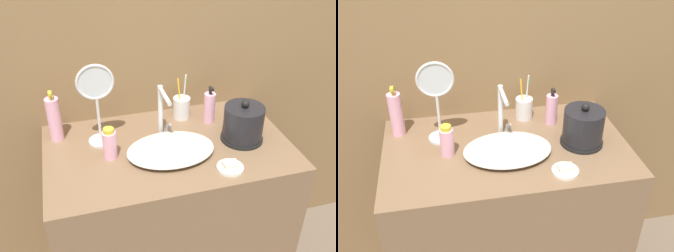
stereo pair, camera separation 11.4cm
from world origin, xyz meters
TOP-DOWN VIEW (x-y plane):
  - wall_back at (0.00, 0.62)m, footprint 6.00×0.04m
  - vanity_counter at (0.00, 0.30)m, footprint 1.01×0.60m
  - sink_basin at (-0.01, 0.25)m, footprint 0.36×0.25m
  - faucet at (-0.00, 0.39)m, footprint 0.06×0.15m
  - electric_kettle at (0.32, 0.27)m, footprint 0.18×0.18m
  - toothbrush_cup at (0.12, 0.52)m, footprint 0.08×0.08m
  - lotion_bottle at (-0.44, 0.48)m, footprint 0.06×0.06m
  - shampoo_bottle at (0.23, 0.45)m, footprint 0.05×0.05m
  - mouthwash_bottle at (-0.24, 0.29)m, footprint 0.06×0.06m
  - soap_dish at (0.19, 0.09)m, footprint 0.10×0.10m
  - vanity_mirror at (-0.26, 0.41)m, footprint 0.15×0.10m

SIDE VIEW (x-z plane):
  - vanity_counter at x=0.00m, z-range 0.00..0.90m
  - soap_dish at x=0.19m, z-range 0.90..0.93m
  - sink_basin at x=-0.01m, z-range 0.90..0.95m
  - toothbrush_cup at x=0.12m, z-range 0.85..1.06m
  - mouthwash_bottle at x=-0.24m, z-range 0.90..1.04m
  - shampoo_bottle at x=0.23m, z-range 0.89..1.06m
  - electric_kettle at x=0.32m, z-range 0.88..1.07m
  - lotion_bottle at x=-0.44m, z-range 0.89..1.12m
  - faucet at x=0.00m, z-range 0.92..1.15m
  - vanity_mirror at x=-0.26m, z-range 0.93..1.29m
  - wall_back at x=0.00m, z-range 0.00..2.60m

